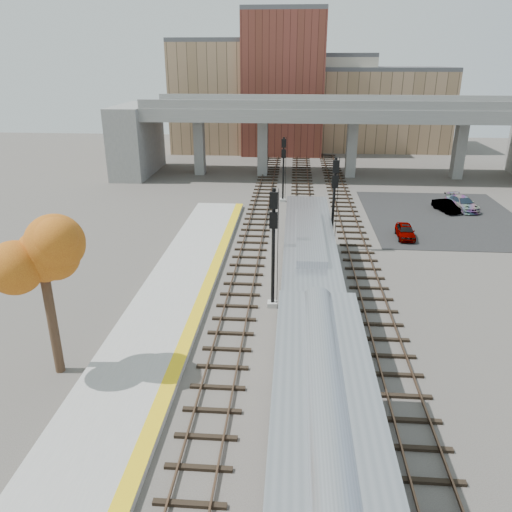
% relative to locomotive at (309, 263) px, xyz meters
% --- Properties ---
extents(ground, '(160.00, 160.00, 0.00)m').
position_rel_locomotive_xyz_m(ground, '(-1.00, -10.20, -2.28)').
color(ground, '#47423D').
rests_on(ground, ground).
extents(platform, '(4.50, 60.00, 0.35)m').
position_rel_locomotive_xyz_m(platform, '(-8.25, -10.20, -2.10)').
color(platform, '#9E9E99').
rests_on(platform, ground).
extents(yellow_strip, '(0.70, 60.00, 0.01)m').
position_rel_locomotive_xyz_m(yellow_strip, '(-6.35, -10.20, -1.92)').
color(yellow_strip, yellow).
rests_on(yellow_strip, platform).
extents(tracks, '(10.70, 95.00, 0.25)m').
position_rel_locomotive_xyz_m(tracks, '(-0.07, 2.30, -2.20)').
color(tracks, black).
rests_on(tracks, ground).
extents(overpass, '(54.00, 12.00, 9.50)m').
position_rel_locomotive_xyz_m(overpass, '(3.92, 34.80, 3.53)').
color(overpass, slate).
rests_on(overpass, ground).
extents(buildings_far, '(43.00, 21.00, 20.60)m').
position_rel_locomotive_xyz_m(buildings_far, '(0.26, 56.37, 5.60)').
color(buildings_far, tan).
rests_on(buildings_far, ground).
extents(parking_lot, '(14.00, 18.00, 0.04)m').
position_rel_locomotive_xyz_m(parking_lot, '(13.00, 17.80, -2.26)').
color(parking_lot, black).
rests_on(parking_lot, ground).
extents(locomotive, '(3.02, 19.05, 4.10)m').
position_rel_locomotive_xyz_m(locomotive, '(0.00, 0.00, 0.00)').
color(locomotive, '#A8AAB2').
rests_on(locomotive, ground).
extents(signal_mast_near, '(0.60, 0.64, 7.23)m').
position_rel_locomotive_xyz_m(signal_mast_near, '(-2.10, -1.45, 1.35)').
color(signal_mast_near, '#9E9E99').
rests_on(signal_mast_near, ground).
extents(signal_mast_mid, '(0.60, 0.64, 7.14)m').
position_rel_locomotive_xyz_m(signal_mast_mid, '(2.00, 8.47, 1.28)').
color(signal_mast_mid, '#9E9E99').
rests_on(signal_mast_mid, ground).
extents(signal_mast_far, '(0.60, 0.64, 6.59)m').
position_rel_locomotive_xyz_m(signal_mast_far, '(-2.10, 22.16, 0.90)').
color(signal_mast_far, '#9E9E99').
rests_on(signal_mast_far, ground).
extents(tree, '(3.60, 3.60, 8.41)m').
position_rel_locomotive_xyz_m(tree, '(-11.87, -8.76, 3.96)').
color(tree, '#382619').
rests_on(tree, ground).
extents(car_a, '(1.50, 3.44, 1.15)m').
position_rel_locomotive_xyz_m(car_a, '(8.25, 11.63, -1.66)').
color(car_a, '#99999E').
rests_on(car_a, parking_lot).
extents(car_b, '(2.13, 3.52, 1.10)m').
position_rel_locomotive_xyz_m(car_b, '(13.72, 19.70, -1.69)').
color(car_b, '#99999E').
rests_on(car_b, parking_lot).
extents(car_c, '(2.81, 4.71, 1.28)m').
position_rel_locomotive_xyz_m(car_c, '(15.47, 20.46, -1.60)').
color(car_c, '#99999E').
rests_on(car_c, parking_lot).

